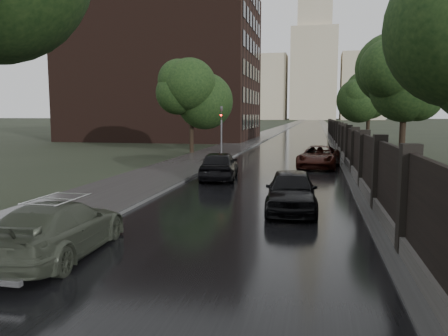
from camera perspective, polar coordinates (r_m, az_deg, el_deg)
road at (r=195.99m, az=11.22°, el=5.85°), size 8.00×420.00×0.02m
sidewalk_left at (r=196.15m, az=9.46°, el=5.91°), size 4.00×420.00×0.16m
verge_right at (r=196.00m, az=12.84°, el=5.82°), size 3.00×420.00×0.08m
fence_right at (r=38.10m, az=15.19°, el=3.16°), size 0.45×75.72×2.70m
tree_left_far at (r=37.46m, az=-4.32°, el=9.80°), size 4.25×4.25×7.39m
tree_right_b at (r=28.45m, az=22.52°, el=9.61°), size 4.08×4.08×7.01m
tree_right_c at (r=46.25m, az=18.41°, el=8.56°), size 4.08×4.08×7.01m
traffic_light at (r=31.67m, az=-0.34°, el=5.19°), size 0.16×0.32×4.00m
brick_building at (r=61.78m, az=-7.68°, el=13.06°), size 24.00×18.00×20.00m
stalinist_tower at (r=307.95m, az=11.66°, el=13.35°), size 92.00×30.00×159.00m
volga_sedan at (r=11.28m, az=-20.84°, el=-7.38°), size 2.21×4.76×1.34m
hatchback_left at (r=22.73m, az=-0.63°, el=0.36°), size 2.33×4.68×1.53m
car_right_near at (r=15.54m, az=8.79°, el=-2.92°), size 1.95×4.39×1.47m
car_right_far at (r=28.49m, az=12.29°, el=1.43°), size 2.96×5.34×1.41m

